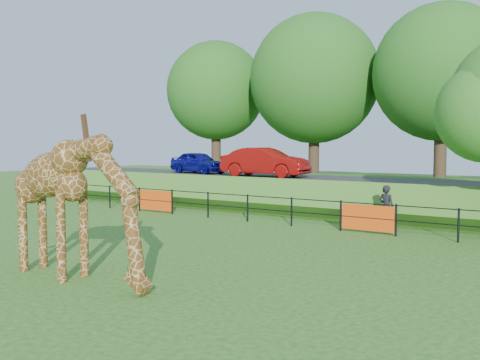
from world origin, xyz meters
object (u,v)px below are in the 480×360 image
at_px(car_blue, 198,162).
at_px(visitor, 386,207).
at_px(car_red, 265,162).
at_px(giraffe, 76,208).

bearing_deg(car_blue, visitor, -102.91).
relative_size(car_blue, car_red, 0.80).
bearing_deg(car_blue, car_red, -88.10).
relative_size(giraffe, visitor, 2.89).
bearing_deg(car_red, car_blue, 79.68).
distance_m(giraffe, visitor, 11.61).
distance_m(giraffe, car_blue, 18.48).
height_order(giraffe, visitor, giraffe).
height_order(car_red, visitor, car_red).
relative_size(giraffe, car_blue, 1.29).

